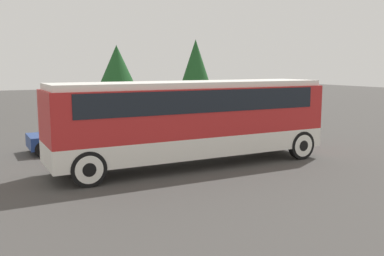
% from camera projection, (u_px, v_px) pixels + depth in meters
% --- Properties ---
extents(ground_plane, '(120.00, 120.00, 0.00)m').
position_uv_depth(ground_plane, '(192.00, 165.00, 16.85)').
color(ground_plane, '#423F3D').
extents(tour_bus, '(11.04, 2.63, 3.28)m').
position_uv_depth(tour_bus, '(194.00, 115.00, 16.61)').
color(tour_bus, silver).
rests_on(tour_bus, ground_plane).
extents(parked_car_near, '(4.02, 1.84, 1.42)m').
position_uv_depth(parked_car_near, '(188.00, 126.00, 22.91)').
color(parked_car_near, '#BCBCC1').
rests_on(parked_car_near, ground_plane).
extents(parked_car_mid, '(4.75, 1.91, 1.29)m').
position_uv_depth(parked_car_mid, '(81.00, 136.00, 19.83)').
color(parked_car_mid, navy).
rests_on(parked_car_mid, ground_plane).
extents(tree_center, '(3.47, 3.47, 5.99)m').
position_uv_depth(tree_center, '(117.00, 64.00, 43.33)').
color(tree_center, brown).
rests_on(tree_center, ground_plane).
extents(tree_right, '(2.99, 2.99, 6.52)m').
position_uv_depth(tree_right, '(196.00, 62.00, 42.86)').
color(tree_right, brown).
rests_on(tree_right, ground_plane).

